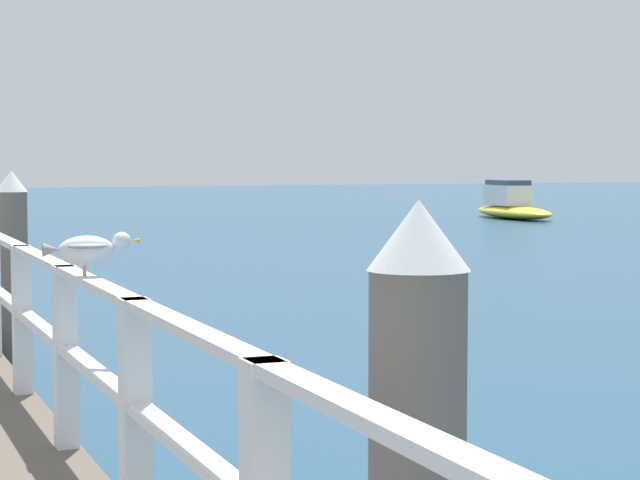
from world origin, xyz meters
The scene contains 3 objects.
dock_piling_far centered at (1.51, 12.20, 0.92)m, with size 0.29×0.29×1.82m.
seagull_foreground centered at (1.14, 6.70, 1.49)m, with size 0.48×0.19×0.21m.
boat_2 centered at (20.06, 34.17, 0.40)m, with size 1.89×4.67×1.22m.
Camera 1 is at (-0.01, 0.80, 1.94)m, focal length 67.67 mm.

